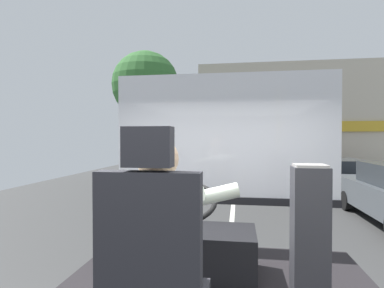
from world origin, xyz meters
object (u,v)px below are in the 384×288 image
Objects in this scene: steering_console at (193,249)px; parked_car_black at (340,175)px; parked_car_red at (308,162)px; fare_box at (310,230)px; bus_driver at (161,235)px; driver_seat at (154,282)px.

steering_console is 10.67m from parked_car_black.
steering_console reaches higher than parked_car_red.
parked_car_red is at bearing 77.92° from fare_box.
bus_driver is 16.91m from parked_car_red.
steering_console is 1.08× the size of fare_box.
parked_car_black is at bearing 68.72° from bus_driver.
driver_seat is 1.30m from steering_console.
bus_driver is 0.82× the size of fare_box.
fare_box is 15.80m from parked_car_red.
steering_console is 0.26× the size of parked_car_red.
bus_driver reaches higher than fare_box.
parked_car_black is (4.25, 10.92, -0.91)m from bus_driver.
driver_seat is at bearing -90.00° from steering_console.
parked_car_black is (4.25, 11.04, -0.72)m from driver_seat.
parked_car_red reaches higher than parked_car_black.
bus_driver is 11.75m from parked_car_black.
fare_box is at bearing -108.31° from parked_car_black.
parked_car_black is at bearing 68.94° from driver_seat.
driver_seat is at bearing -132.31° from fare_box.
steering_console is at bearing 90.00° from driver_seat.
bus_driver reaches higher than parked_car_black.
driver_seat is 11.85m from parked_car_black.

